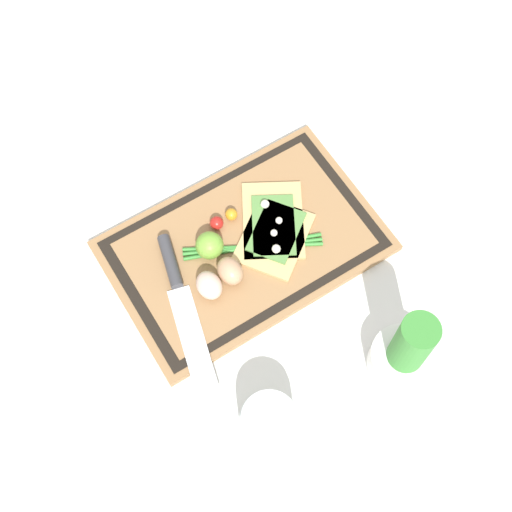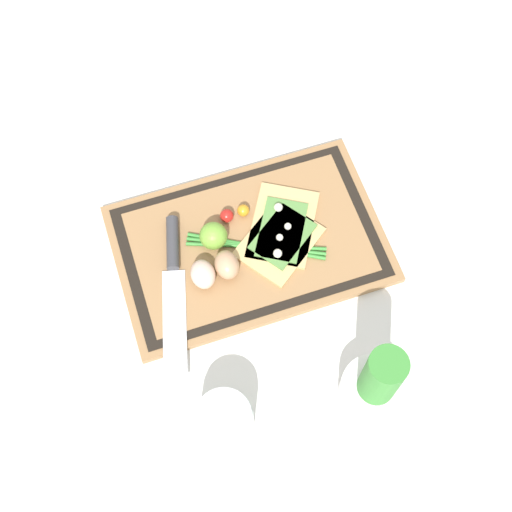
# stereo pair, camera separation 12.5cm
# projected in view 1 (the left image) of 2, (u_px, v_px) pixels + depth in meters

# --- Properties ---
(ground_plane) EXTENTS (6.00, 6.00, 0.00)m
(ground_plane) POSITION_uv_depth(u_px,v_px,m) (245.00, 248.00, 1.29)
(ground_plane) COLOR silver
(cutting_board) EXTENTS (0.48, 0.31, 0.02)m
(cutting_board) POSITION_uv_depth(u_px,v_px,m) (245.00, 246.00, 1.28)
(cutting_board) COLOR #997047
(cutting_board) RESTS_ON ground_plane
(pizza_slice_near) EXTENTS (0.17, 0.19, 0.02)m
(pizza_slice_near) POSITION_uv_depth(u_px,v_px,m) (273.00, 221.00, 1.29)
(pizza_slice_near) COLOR tan
(pizza_slice_near) RESTS_ON cutting_board
(pizza_slice_far) EXTENTS (0.18, 0.17, 0.02)m
(pizza_slice_far) POSITION_uv_depth(u_px,v_px,m) (275.00, 236.00, 1.28)
(pizza_slice_far) COLOR tan
(pizza_slice_far) RESTS_ON cutting_board
(knife) EXTENTS (0.10, 0.29, 0.02)m
(knife) POSITION_uv_depth(u_px,v_px,m) (177.00, 286.00, 1.23)
(knife) COLOR silver
(knife) RESTS_ON cutting_board
(egg_brown) EXTENTS (0.04, 0.05, 0.04)m
(egg_brown) POSITION_uv_depth(u_px,v_px,m) (230.00, 271.00, 1.23)
(egg_brown) COLOR tan
(egg_brown) RESTS_ON cutting_board
(egg_pink) EXTENTS (0.04, 0.05, 0.04)m
(egg_pink) POSITION_uv_depth(u_px,v_px,m) (209.00, 285.00, 1.22)
(egg_pink) COLOR beige
(egg_pink) RESTS_ON cutting_board
(lime) EXTENTS (0.05, 0.05, 0.05)m
(lime) POSITION_uv_depth(u_px,v_px,m) (210.00, 245.00, 1.25)
(lime) COLOR #70A838
(lime) RESTS_ON cutting_board
(cherry_tomato_red) EXTENTS (0.02, 0.02, 0.02)m
(cherry_tomato_red) POSITION_uv_depth(u_px,v_px,m) (217.00, 223.00, 1.28)
(cherry_tomato_red) COLOR red
(cherry_tomato_red) RESTS_ON cutting_board
(cherry_tomato_yellow) EXTENTS (0.02, 0.02, 0.02)m
(cherry_tomato_yellow) POSITION_uv_depth(u_px,v_px,m) (231.00, 214.00, 1.29)
(cherry_tomato_yellow) COLOR orange
(cherry_tomato_yellow) RESTS_ON cutting_board
(scallion_bunch) EXTENTS (0.24, 0.13, 0.01)m
(scallion_bunch) POSITION_uv_depth(u_px,v_px,m) (253.00, 247.00, 1.27)
(scallion_bunch) COLOR #388433
(scallion_bunch) RESTS_ON cutting_board
(herb_pot) EXTENTS (0.11, 0.11, 0.19)m
(herb_pot) POSITION_uv_depth(u_px,v_px,m) (406.00, 354.00, 1.14)
(herb_pot) COLOR white
(herb_pot) RESTS_ON ground_plane
(sauce_jar) EXTENTS (0.09, 0.09, 0.09)m
(sauce_jar) POSITION_uv_depth(u_px,v_px,m) (269.00, 424.00, 1.12)
(sauce_jar) COLOR silver
(sauce_jar) RESTS_ON ground_plane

